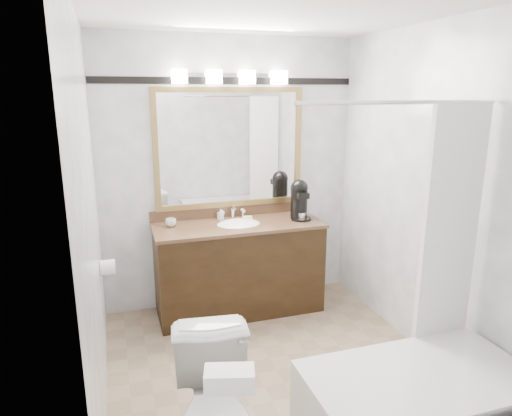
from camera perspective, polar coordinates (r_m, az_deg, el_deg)
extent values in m
cube|color=#8B775E|center=(3.60, 2.56, -19.63)|extent=(2.40, 2.60, 0.01)
cube|color=white|center=(3.03, 3.13, 23.77)|extent=(2.40, 2.60, 0.01)
cube|color=white|center=(4.30, -3.30, 4.19)|extent=(2.40, 0.01, 2.50)
cube|color=white|center=(1.98, 16.33, -8.86)|extent=(2.40, 0.01, 2.50)
cube|color=white|center=(2.90, -20.10, -1.71)|extent=(0.01, 2.60, 2.50)
cube|color=white|center=(3.67, 20.72, 1.50)|extent=(0.01, 2.60, 2.50)
cube|color=black|center=(4.27, -2.14, -7.65)|extent=(1.50, 0.55, 0.82)
cube|color=brown|center=(4.12, -2.20, -2.17)|extent=(1.53, 0.58, 0.03)
cube|color=brown|center=(4.36, -3.16, -0.39)|extent=(1.53, 0.03, 0.10)
ellipsoid|color=white|center=(4.13, -2.20, -2.37)|extent=(0.44, 0.34, 0.14)
cube|color=#9C8046|center=(4.21, -3.36, 14.57)|extent=(1.40, 0.04, 0.05)
cube|color=#9C8046|center=(4.33, -3.16, 0.56)|extent=(1.40, 0.04, 0.05)
cube|color=#9C8046|center=(4.12, -12.44, 6.95)|extent=(0.05, 0.04, 1.00)
cube|color=#9C8046|center=(4.46, 5.25, 7.76)|extent=(0.05, 0.04, 1.00)
cube|color=white|center=(4.24, -3.28, 7.47)|extent=(1.30, 0.01, 1.00)
cube|color=silver|center=(4.20, -3.35, 16.28)|extent=(0.90, 0.05, 0.03)
cube|color=white|center=(4.06, -9.57, 15.89)|extent=(0.12, 0.12, 0.12)
cube|color=white|center=(4.12, -5.27, 16.00)|extent=(0.12, 0.12, 0.12)
cube|color=white|center=(4.19, -1.11, 16.03)|extent=(0.12, 0.12, 0.12)
cube|color=white|center=(4.29, 2.89, 15.98)|extent=(0.12, 0.12, 0.12)
cube|color=black|center=(4.22, -3.43, 15.59)|extent=(2.40, 0.01, 0.06)
cube|color=white|center=(3.04, 19.52, -22.58)|extent=(1.30, 0.72, 0.45)
cylinder|color=silver|center=(2.76, 17.76, 12.47)|extent=(1.30, 0.02, 0.02)
cube|color=white|center=(3.12, 23.09, -2.31)|extent=(0.40, 0.04, 1.55)
cylinder|color=white|center=(3.70, -18.03, -7.09)|extent=(0.11, 0.12, 0.12)
cube|color=white|center=(2.10, -3.34, -20.53)|extent=(0.24, 0.17, 0.09)
cylinder|color=black|center=(4.26, 5.63, -1.32)|extent=(0.19, 0.19, 0.02)
cylinder|color=black|center=(4.29, 5.39, 0.67)|extent=(0.16, 0.16, 0.27)
sphere|color=black|center=(4.25, 5.43, 2.46)|extent=(0.16, 0.16, 0.16)
cube|color=black|center=(4.19, 5.81, 1.59)|extent=(0.11, 0.11, 0.05)
cylinder|color=silver|center=(4.23, 5.74, -0.99)|extent=(0.06, 0.06, 0.06)
imported|color=white|center=(4.10, -10.59, -1.79)|extent=(0.12, 0.12, 0.07)
imported|color=white|center=(4.25, -4.47, -0.80)|extent=(0.06, 0.06, 0.10)
cube|color=beige|center=(4.26, -1.10, -1.23)|extent=(0.09, 0.06, 0.03)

